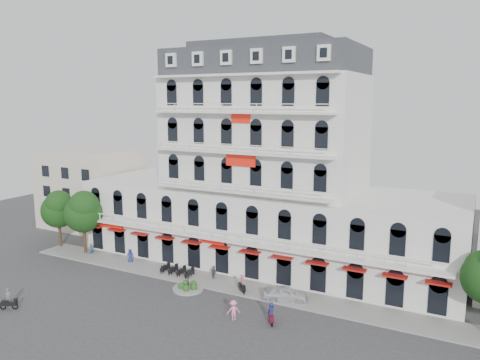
% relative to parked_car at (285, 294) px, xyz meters
% --- Properties ---
extents(ground, '(120.00, 120.00, 0.00)m').
position_rel_parked_car_xyz_m(ground, '(-6.84, -8.20, -0.73)').
color(ground, '#38383A').
rests_on(ground, ground).
extents(sidewalk, '(53.00, 4.00, 0.16)m').
position_rel_parked_car_xyz_m(sidewalk, '(-6.84, 0.80, -0.65)').
color(sidewalk, gray).
rests_on(sidewalk, ground).
extents(main_building, '(45.00, 15.00, 25.80)m').
position_rel_parked_car_xyz_m(main_building, '(-6.84, 9.80, 9.23)').
color(main_building, silver).
rests_on(main_building, ground).
extents(flank_building_west, '(14.00, 10.00, 12.00)m').
position_rel_parked_car_xyz_m(flank_building_west, '(-36.84, 11.80, 5.27)').
color(flank_building_west, beige).
rests_on(flank_building_west, ground).
extents(traffic_island, '(3.20, 3.20, 1.60)m').
position_rel_parked_car_xyz_m(traffic_island, '(-9.84, -2.19, -0.48)').
color(traffic_island, gray).
rests_on(traffic_island, ground).
extents(parked_scooter_row, '(4.40, 1.80, 1.10)m').
position_rel_parked_car_xyz_m(parked_scooter_row, '(-13.19, 0.60, -0.73)').
color(parked_scooter_row, black).
rests_on(parked_scooter_row, ground).
extents(tree_west_outer, '(4.50, 4.48, 7.76)m').
position_rel_parked_car_xyz_m(tree_west_outer, '(-32.79, 1.78, 4.62)').
color(tree_west_outer, '#382314').
rests_on(tree_west_outer, ground).
extents(tree_west_inner, '(4.76, 4.76, 8.25)m').
position_rel_parked_car_xyz_m(tree_west_inner, '(-27.79, 1.28, 4.95)').
color(tree_west_inner, '#382314').
rests_on(tree_west_inner, ground).
extents(parked_car, '(4.63, 3.05, 1.47)m').
position_rel_parked_car_xyz_m(parked_car, '(0.00, 0.00, 0.00)').
color(parked_car, silver).
rests_on(parked_car, ground).
extents(rider_west, '(1.52, 1.07, 2.07)m').
position_rel_parked_car_xyz_m(rider_west, '(-22.09, -13.77, 0.18)').
color(rider_west, black).
rests_on(rider_west, ground).
extents(rider_east, '(1.09, 1.50, 1.99)m').
position_rel_parked_car_xyz_m(rider_east, '(0.71, -4.98, 0.23)').
color(rider_east, maroon).
rests_on(rider_east, ground).
extents(rider_center, '(1.32, 1.29, 1.94)m').
position_rel_parked_car_xyz_m(rider_center, '(-4.62, -0.29, 0.26)').
color(rider_center, black).
rests_on(rider_center, ground).
extents(pedestrian_left, '(1.01, 0.92, 1.73)m').
position_rel_parked_car_xyz_m(pedestrian_left, '(-20.51, 1.30, 0.13)').
color(pedestrian_left, navy).
rests_on(pedestrian_left, ground).
extents(pedestrian_mid, '(1.03, 0.74, 1.62)m').
position_rel_parked_car_xyz_m(pedestrian_mid, '(-8.87, 1.30, 0.08)').
color(pedestrian_mid, '#4E4D53').
rests_on(pedestrian_mid, ground).
extents(pedestrian_right, '(1.35, 1.34, 1.87)m').
position_rel_parked_car_xyz_m(pedestrian_right, '(-2.50, -5.96, 0.20)').
color(pedestrian_right, pink).
rests_on(pedestrian_right, ground).
extents(pedestrian_far, '(0.63, 0.64, 1.49)m').
position_rel_parked_car_xyz_m(pedestrian_far, '(-26.84, 1.30, 0.01)').
color(pedestrian_far, navy).
rests_on(pedestrian_far, ground).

